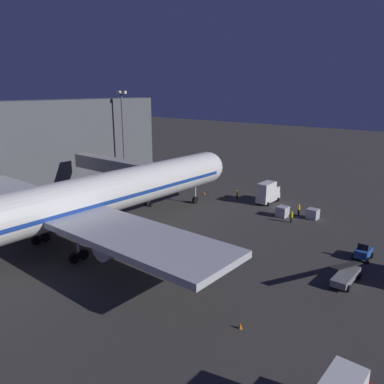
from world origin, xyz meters
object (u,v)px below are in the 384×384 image
(ground_crew_marshaller_fwd, at_px, (291,216))
(ground_crew_under_port_wing, at_px, (299,209))
(airliner_at_gate, at_px, (71,203))
(baggage_container_near_belt, at_px, (313,214))
(apron_floodlight_mast, at_px, (123,128))
(traffic_cone_nose_port, at_px, (223,197))
(belt_loader, at_px, (346,275))
(jet_bridge, at_px, (122,168))
(ops_van, at_px, (268,192))
(traffic_cone_wingtip_svc_side, at_px, (240,326))
(baggage_container_mid_row, at_px, (283,212))
(ground_crew_by_belt_loader, at_px, (237,194))
(traffic_cone_nose_starboard, at_px, (204,193))
(pushback_tug, at_px, (363,253))

(ground_crew_marshaller_fwd, relative_size, ground_crew_under_port_wing, 1.01)
(airliner_at_gate, height_order, baggage_container_near_belt, airliner_at_gate)
(apron_floodlight_mast, relative_size, ground_crew_marshaller_fwd, 10.35)
(traffic_cone_nose_port, bearing_deg, ground_crew_marshaller_fwd, 165.10)
(ground_crew_marshaller_fwd, xyz_separation_m, ground_crew_under_port_wing, (0.67, -4.03, -0.01))
(belt_loader, distance_m, ground_crew_marshaller_fwd, 18.39)
(jet_bridge, distance_m, ops_van, 26.25)
(ground_crew_under_port_wing, bearing_deg, belt_loader, 126.90)
(apron_floodlight_mast, xyz_separation_m, traffic_cone_wingtip_svc_side, (-51.31, 31.68, -10.69))
(belt_loader, distance_m, baggage_container_mid_row, 21.18)
(baggage_container_mid_row, xyz_separation_m, ground_crew_by_belt_loader, (10.79, -3.53, 0.17))
(airliner_at_gate, height_order, ground_crew_by_belt_loader, airliner_at_gate)
(apron_floodlight_mast, bearing_deg, ground_crew_under_port_wing, 179.34)
(traffic_cone_nose_starboard, bearing_deg, pushback_tug, 161.90)
(jet_bridge, bearing_deg, baggage_container_mid_row, -160.42)
(pushback_tug, xyz_separation_m, ground_crew_by_belt_loader, (25.20, -11.55, 0.22))
(ground_crew_marshaller_fwd, height_order, traffic_cone_nose_starboard, ground_crew_marshaller_fwd)
(pushback_tug, relative_size, traffic_cone_wingtip_svc_side, 4.50)
(traffic_cone_nose_port, xyz_separation_m, traffic_cone_wingtip_svc_side, (-23.61, 31.23, 0.00))
(baggage_container_near_belt, distance_m, traffic_cone_wingtip_svc_side, 31.63)
(jet_bridge, relative_size, ground_crew_marshaller_fwd, 11.80)
(airliner_at_gate, bearing_deg, traffic_cone_wingtip_svc_side, 177.28)
(ops_van, height_order, ground_crew_by_belt_loader, ops_van)
(pushback_tug, bearing_deg, belt_loader, 92.86)
(ops_van, height_order, traffic_cone_nose_port, ops_van)
(ground_crew_under_port_wing, bearing_deg, ground_crew_by_belt_loader, -5.48)
(traffic_cone_nose_starboard, relative_size, traffic_cone_wingtip_svc_side, 1.00)
(traffic_cone_nose_starboard, bearing_deg, baggage_container_mid_row, 172.21)
(ground_crew_under_port_wing, xyz_separation_m, traffic_cone_nose_port, (14.61, -0.04, -0.73))
(apron_floodlight_mast, height_order, ground_crew_by_belt_loader, apron_floodlight_mast)
(traffic_cone_wingtip_svc_side, bearing_deg, ops_van, -64.66)
(jet_bridge, height_order, apron_floodlight_mast, apron_floodlight_mast)
(baggage_container_near_belt, bearing_deg, traffic_cone_nose_starboard, -0.79)
(traffic_cone_nose_port, bearing_deg, ops_van, -159.36)
(ground_crew_marshaller_fwd, bearing_deg, traffic_cone_nose_starboard, -11.68)
(ground_crew_under_port_wing, bearing_deg, pushback_tug, 141.02)
(ground_crew_by_belt_loader, height_order, traffic_cone_wingtip_svc_side, ground_crew_by_belt_loader)
(traffic_cone_wingtip_svc_side, bearing_deg, airliner_at_gate, -2.72)
(ground_crew_marshaller_fwd, bearing_deg, apron_floodlight_mast, -6.00)
(airliner_at_gate, relative_size, jet_bridge, 2.84)
(ground_crew_by_belt_loader, relative_size, ground_crew_marshaller_fwd, 0.98)
(traffic_cone_nose_starboard, bearing_deg, traffic_cone_nose_port, 180.00)
(ground_crew_under_port_wing, bearing_deg, baggage_container_near_belt, 174.00)
(baggage_container_mid_row, height_order, ground_crew_under_port_wing, ground_crew_under_port_wing)
(jet_bridge, bearing_deg, traffic_cone_nose_port, -139.27)
(belt_loader, relative_size, ground_crew_under_port_wing, 4.68)
(traffic_cone_nose_port, bearing_deg, baggage_container_near_belt, 179.01)
(airliner_at_gate, bearing_deg, ops_van, -106.44)
(belt_loader, bearing_deg, baggage_container_near_belt, -58.13)
(apron_floodlight_mast, bearing_deg, airliner_at_gate, 129.94)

